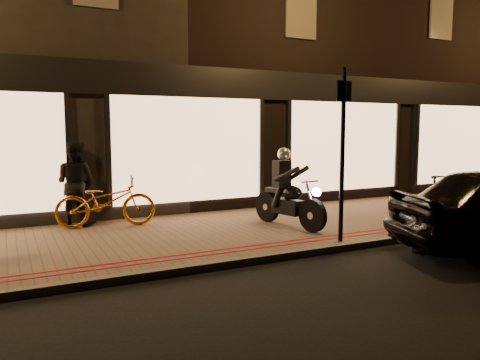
# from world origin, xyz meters

# --- Properties ---
(ground) EXTENTS (90.00, 90.00, 0.00)m
(ground) POSITION_xyz_m (0.00, 0.00, 0.00)
(ground) COLOR black
(ground) RESTS_ON ground
(sidewalk) EXTENTS (50.00, 4.00, 0.12)m
(sidewalk) POSITION_xyz_m (0.00, 2.00, 0.06)
(sidewalk) COLOR brown
(sidewalk) RESTS_ON ground
(kerb_stone) EXTENTS (50.00, 0.14, 0.12)m
(kerb_stone) POSITION_xyz_m (0.00, 0.05, 0.06)
(kerb_stone) COLOR #59544C
(kerb_stone) RESTS_ON ground
(red_kerb_lines) EXTENTS (50.00, 0.26, 0.01)m
(red_kerb_lines) POSITION_xyz_m (0.00, 0.55, 0.12)
(red_kerb_lines) COLOR maroon
(red_kerb_lines) RESTS_ON sidewalk
(building_row) EXTENTS (48.00, 10.11, 8.50)m
(building_row) POSITION_xyz_m (-0.00, 8.99, 4.25)
(building_row) COLOR black
(building_row) RESTS_ON ground
(motorcycle) EXTENTS (0.68, 1.93, 1.59)m
(motorcycle) POSITION_xyz_m (1.25, 1.74, 0.73)
(motorcycle) COLOR black
(motorcycle) RESTS_ON sidewalk
(sign_post) EXTENTS (0.35, 0.09, 3.00)m
(sign_post) POSITION_xyz_m (1.40, 0.25, 1.80)
(sign_post) COLOR black
(sign_post) RESTS_ON sidewalk
(bicycle_gold) EXTENTS (2.04, 1.01, 1.02)m
(bicycle_gold) POSITION_xyz_m (-2.04, 3.34, 0.63)
(bicycle_gold) COLOR orange
(bicycle_gold) RESTS_ON sidewalk
(bicycle_dark) EXTENTS (1.78, 0.98, 1.03)m
(bicycle_dark) POSITION_xyz_m (4.16, 0.50, 0.63)
(bicycle_dark) COLOR black
(bicycle_dark) RESTS_ON sidewalk
(person_dark) EXTENTS (1.06, 1.04, 1.73)m
(person_dark) POSITION_xyz_m (-2.55, 3.80, 0.98)
(person_dark) COLOR black
(person_dark) RESTS_ON sidewalk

